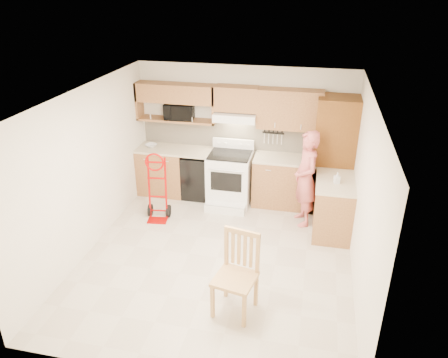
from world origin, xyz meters
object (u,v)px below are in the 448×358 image
(hand_truck, at_px, (157,190))
(person, at_px, (306,179))
(microwave, at_px, (179,111))
(dining_chair, at_px, (235,276))
(range, at_px, (229,175))

(hand_truck, bearing_deg, person, 2.20)
(person, height_order, hand_truck, person)
(microwave, bearing_deg, dining_chair, -68.17)
(range, distance_m, person, 1.48)
(person, height_order, dining_chair, person)
(range, relative_size, hand_truck, 1.03)
(range, bearing_deg, hand_truck, -142.59)
(person, distance_m, hand_truck, 2.55)
(microwave, distance_m, person, 2.65)
(hand_truck, relative_size, dining_chair, 1.03)
(person, relative_size, hand_truck, 1.49)
(microwave, bearing_deg, range, -23.75)
(hand_truck, bearing_deg, range, 29.79)
(range, distance_m, dining_chair, 2.92)
(microwave, relative_size, dining_chair, 0.49)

